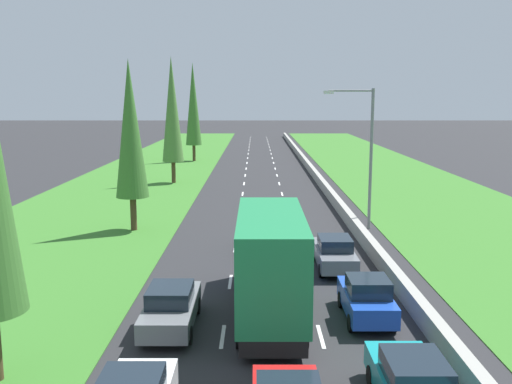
{
  "coord_description": "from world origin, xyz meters",
  "views": [
    {
      "loc": [
        -0.56,
        -3.75,
        8.39
      ],
      "look_at": [
        -0.5,
        42.43,
        0.61
      ],
      "focal_mm": 39.18,
      "sensor_mm": 36.0,
      "label": 1
    }
  ],
  "objects_px": {
    "grey_sedan_right_lane": "(334,253)",
    "street_light_mast": "(365,148)",
    "blue_hatchback_right_lane": "(366,298)",
    "poplar_tree_second": "(130,130)",
    "poplar_tree_fourth": "(192,104)",
    "poplar_tree_third": "(171,110)",
    "teal_sedan_centre_lane": "(263,237)",
    "grey_sedan_left_lane": "(170,307)",
    "green_box_truck_centre_lane": "(269,260)"
  },
  "relations": [
    {
      "from": "grey_sedan_left_lane",
      "to": "poplar_tree_fourth",
      "type": "distance_m",
      "value": 55.98
    },
    {
      "from": "green_box_truck_centre_lane",
      "to": "poplar_tree_third",
      "type": "relative_size",
      "value": 0.76
    },
    {
      "from": "green_box_truck_centre_lane",
      "to": "street_light_mast",
      "type": "distance_m",
      "value": 16.2
    },
    {
      "from": "teal_sedan_centre_lane",
      "to": "poplar_tree_second",
      "type": "height_order",
      "value": "poplar_tree_second"
    },
    {
      "from": "teal_sedan_centre_lane",
      "to": "grey_sedan_left_lane",
      "type": "relative_size",
      "value": 1.0
    },
    {
      "from": "blue_hatchback_right_lane",
      "to": "green_box_truck_centre_lane",
      "type": "distance_m",
      "value": 3.96
    },
    {
      "from": "teal_sedan_centre_lane",
      "to": "poplar_tree_third",
      "type": "bearing_deg",
      "value": 108.96
    },
    {
      "from": "teal_sedan_centre_lane",
      "to": "grey_sedan_left_lane",
      "type": "xyz_separation_m",
      "value": [
        -3.53,
        -10.52,
        0.0
      ]
    },
    {
      "from": "green_box_truck_centre_lane",
      "to": "grey_sedan_left_lane",
      "type": "height_order",
      "value": "green_box_truck_centre_lane"
    },
    {
      "from": "teal_sedan_centre_lane",
      "to": "poplar_tree_fourth",
      "type": "height_order",
      "value": "poplar_tree_fourth"
    },
    {
      "from": "poplar_tree_third",
      "to": "poplar_tree_second",
      "type": "bearing_deg",
      "value": -88.91
    },
    {
      "from": "grey_sedan_left_lane",
      "to": "poplar_tree_fourth",
      "type": "xyz_separation_m",
      "value": [
        -5.21,
        55.33,
        6.76
      ]
    },
    {
      "from": "green_box_truck_centre_lane",
      "to": "poplar_tree_third",
      "type": "xyz_separation_m",
      "value": [
        -8.77,
        34.24,
        5.07
      ]
    },
    {
      "from": "green_box_truck_centre_lane",
      "to": "poplar_tree_third",
      "type": "bearing_deg",
      "value": 104.36
    },
    {
      "from": "grey_sedan_left_lane",
      "to": "blue_hatchback_right_lane",
      "type": "bearing_deg",
      "value": 6.56
    },
    {
      "from": "street_light_mast",
      "to": "green_box_truck_centre_lane",
      "type": "bearing_deg",
      "value": -113.89
    },
    {
      "from": "teal_sedan_centre_lane",
      "to": "poplar_tree_third",
      "type": "distance_m",
      "value": 27.32
    },
    {
      "from": "teal_sedan_centre_lane",
      "to": "grey_sedan_right_lane",
      "type": "xyz_separation_m",
      "value": [
        3.48,
        -3.23,
        0.0
      ]
    },
    {
      "from": "poplar_tree_second",
      "to": "grey_sedan_left_lane",
      "type": "bearing_deg",
      "value": -73.01
    },
    {
      "from": "teal_sedan_centre_lane",
      "to": "street_light_mast",
      "type": "xyz_separation_m",
      "value": [
        6.58,
        5.41,
        4.42
      ]
    },
    {
      "from": "grey_sedan_right_lane",
      "to": "poplar_tree_third",
      "type": "distance_m",
      "value": 31.49
    },
    {
      "from": "blue_hatchback_right_lane",
      "to": "street_light_mast",
      "type": "height_order",
      "value": "street_light_mast"
    },
    {
      "from": "poplar_tree_second",
      "to": "street_light_mast",
      "type": "height_order",
      "value": "poplar_tree_second"
    },
    {
      "from": "grey_sedan_right_lane",
      "to": "poplar_tree_fourth",
      "type": "height_order",
      "value": "poplar_tree_fourth"
    },
    {
      "from": "poplar_tree_fourth",
      "to": "poplar_tree_third",
      "type": "bearing_deg",
      "value": -89.66
    },
    {
      "from": "green_box_truck_centre_lane",
      "to": "grey_sedan_left_lane",
      "type": "xyz_separation_m",
      "value": [
        -3.67,
        -1.39,
        -1.37
      ]
    },
    {
      "from": "street_light_mast",
      "to": "poplar_tree_second",
      "type": "bearing_deg",
      "value": -177.98
    },
    {
      "from": "teal_sedan_centre_lane",
      "to": "poplar_tree_fourth",
      "type": "bearing_deg",
      "value": 101.04
    },
    {
      "from": "poplar_tree_third",
      "to": "green_box_truck_centre_lane",
      "type": "bearing_deg",
      "value": -75.64
    },
    {
      "from": "poplar_tree_fourth",
      "to": "teal_sedan_centre_lane",
      "type": "bearing_deg",
      "value": -78.96
    },
    {
      "from": "teal_sedan_centre_lane",
      "to": "grey_sedan_left_lane",
      "type": "distance_m",
      "value": 11.1
    },
    {
      "from": "blue_hatchback_right_lane",
      "to": "grey_sedan_right_lane",
      "type": "distance_m",
      "value": 6.45
    },
    {
      "from": "grey_sedan_left_lane",
      "to": "street_light_mast",
      "type": "distance_m",
      "value": 19.38
    },
    {
      "from": "poplar_tree_second",
      "to": "grey_sedan_right_lane",
      "type": "bearing_deg",
      "value": -34.72
    },
    {
      "from": "poplar_tree_third",
      "to": "poplar_tree_fourth",
      "type": "relative_size",
      "value": 0.95
    },
    {
      "from": "poplar_tree_second",
      "to": "poplar_tree_fourth",
      "type": "height_order",
      "value": "poplar_tree_fourth"
    },
    {
      "from": "grey_sedan_right_lane",
      "to": "street_light_mast",
      "type": "xyz_separation_m",
      "value": [
        3.1,
        8.65,
        4.42
      ]
    },
    {
      "from": "grey_sedan_right_lane",
      "to": "poplar_tree_second",
      "type": "relative_size",
      "value": 0.42
    },
    {
      "from": "grey_sedan_left_lane",
      "to": "grey_sedan_right_lane",
      "type": "bearing_deg",
      "value": 46.08
    },
    {
      "from": "grey_sedan_left_lane",
      "to": "street_light_mast",
      "type": "height_order",
      "value": "street_light_mast"
    },
    {
      "from": "blue_hatchback_right_lane",
      "to": "grey_sedan_right_lane",
      "type": "height_order",
      "value": "blue_hatchback_right_lane"
    },
    {
      "from": "green_box_truck_centre_lane",
      "to": "teal_sedan_centre_lane",
      "type": "bearing_deg",
      "value": 90.88
    },
    {
      "from": "poplar_tree_fourth",
      "to": "street_light_mast",
      "type": "relative_size",
      "value": 1.45
    },
    {
      "from": "teal_sedan_centre_lane",
      "to": "grey_sedan_left_lane",
      "type": "bearing_deg",
      "value": -108.57
    },
    {
      "from": "blue_hatchback_right_lane",
      "to": "poplar_tree_fourth",
      "type": "height_order",
      "value": "poplar_tree_fourth"
    },
    {
      "from": "poplar_tree_second",
      "to": "poplar_tree_fourth",
      "type": "relative_size",
      "value": 0.83
    },
    {
      "from": "green_box_truck_centre_lane",
      "to": "grey_sedan_right_lane",
      "type": "distance_m",
      "value": 6.92
    },
    {
      "from": "grey_sedan_right_lane",
      "to": "blue_hatchback_right_lane",
      "type": "bearing_deg",
      "value": -86.97
    },
    {
      "from": "grey_sedan_left_lane",
      "to": "poplar_tree_third",
      "type": "bearing_deg",
      "value": 98.14
    },
    {
      "from": "grey_sedan_right_lane",
      "to": "grey_sedan_left_lane",
      "type": "bearing_deg",
      "value": -133.92
    }
  ]
}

